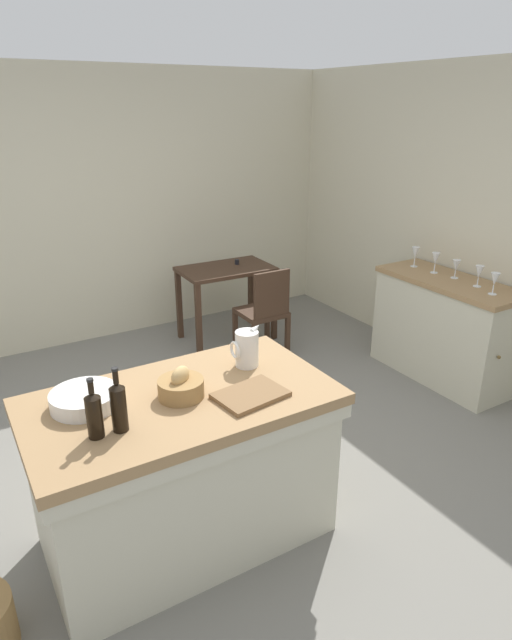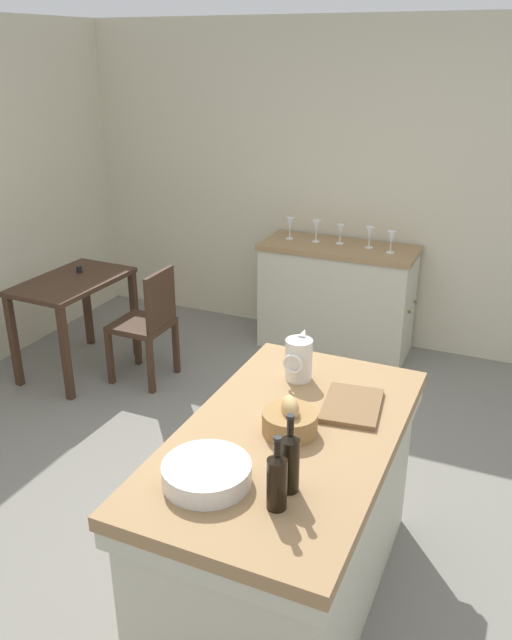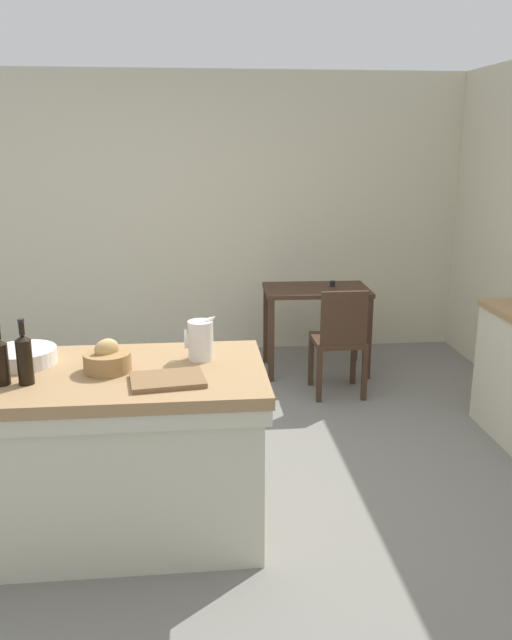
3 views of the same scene
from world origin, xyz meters
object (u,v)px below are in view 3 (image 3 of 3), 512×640
pitcher (200,340)px  wash_bowl (23,356)px  wooden_chair (340,338)px  island_table (113,447)px  writing_desk (316,302)px  wine_bottle_amber (1,361)px  cutting_board (168,380)px  wine_bottle_dark (24,358)px  bread_basket (107,360)px

pitcher → wash_bowl: size_ratio=0.75×
wooden_chair → island_table: bearing=-132.2°
island_table → writing_desk: size_ratio=1.68×
pitcher → wooden_chair: bearing=55.2°
wash_bowl → wine_bottle_amber: (-0.03, -0.29, 0.08)m
island_table → cutting_board: 0.55m
island_table → wine_bottle_dark: size_ratio=4.96×
cutting_board → wine_bottle_dark: 0.66m
wash_bowl → wooden_chair: bearing=38.2°
island_table → wash_bowl: 0.64m
island_table → wine_bottle_dark: wine_bottle_dark is taller
bread_basket → cutting_board: (0.30, -0.18, -0.05)m
bread_basket → wine_bottle_amber: bearing=-164.1°
wine_bottle_amber → wash_bowl: bearing=85.0°
pitcher → bread_basket: bearing=-163.6°
cutting_board → wash_bowl: bearing=155.4°
writing_desk → wine_bottle_amber: wine_bottle_amber is taller
writing_desk → wine_bottle_amber: (-1.95, -2.47, 0.38)m
wash_bowl → wine_bottle_amber: bearing=-95.0°
wooden_chair → wash_bowl: wash_bowl is taller
cutting_board → bread_basket: bearing=148.5°
wine_bottle_amber → writing_desk: bearing=51.7°
pitcher → writing_desk: bearing=64.8°
writing_desk → wine_bottle_dark: 3.11m
pitcher → island_table: bearing=-164.3°
wash_bowl → cutting_board: 0.81m
wine_bottle_amber → wine_bottle_dark: bearing=-2.1°
pitcher → wine_bottle_amber: 0.95m
pitcher → cutting_board: bearing=-116.9°
writing_desk → wooden_chair: (0.08, -0.61, -0.15)m
wash_bowl → bread_basket: (0.44, -0.15, 0.02)m
wine_bottle_dark → wine_bottle_amber: size_ratio=1.09×
wooden_chair → wash_bowl: size_ratio=2.69×
island_table → wine_bottle_amber: size_ratio=5.38×
island_table → bread_basket: bearing=-83.5°
wooden_chair → bread_basket: size_ratio=3.84×
bread_basket → cutting_board: bread_basket is taller
island_table → writing_desk: (1.49, 2.33, 0.15)m
cutting_board → wine_bottle_amber: (-0.76, 0.05, 0.10)m
wooden_chair → wash_bowl: (-2.00, -1.58, 0.45)m
wooden_chair → pitcher: 2.02m
island_table → wooden_chair: 2.33m
wooden_chair → bread_basket: 2.38m
writing_desk → bread_basket: size_ratio=3.97×
wooden_chair → wine_bottle_dark: wine_bottle_dark is taller
bread_basket → cutting_board: bearing=-31.5°
bread_basket → wine_bottle_amber: 0.48m
island_table → wash_bowl: wash_bowl is taller
wooden_chair → wine_bottle_amber: (-2.03, -1.86, 0.53)m
bread_basket → wine_bottle_amber: wine_bottle_amber is taller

